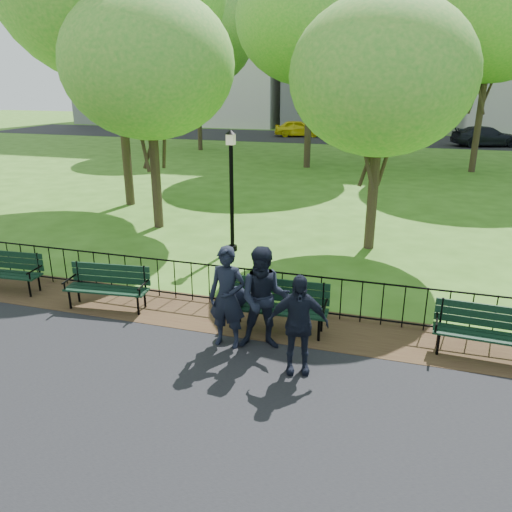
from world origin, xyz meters
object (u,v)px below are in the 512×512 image
(sedan_silver, at_px, (383,132))
(tree_near_e, at_px, (382,77))
(tree_far_e, at_px, (495,8))
(park_bench_left_a, at_px, (108,282))
(person_mid, at_px, (264,299))
(taxi, at_px, (298,128))
(person_right, at_px, (298,324))
(sedan_dark, at_px, (486,136))
(lamppost, at_px, (232,187))
(tree_far_c, at_px, (312,18))
(person_left, at_px, (227,297))
(park_bench_left_b, at_px, (6,267))
(park_bench_main, at_px, (265,299))
(tree_near_w, at_px, (148,65))
(tree_far_w, at_px, (196,37))
(park_bench_right_a, at_px, (487,326))

(sedan_silver, bearing_deg, tree_near_e, -176.43)
(tree_far_e, bearing_deg, park_bench_left_a, -114.40)
(person_mid, height_order, taxi, person_mid)
(tree_far_e, relative_size, person_right, 6.57)
(sedan_dark, bearing_deg, lamppost, 140.23)
(tree_far_c, relative_size, sedan_silver, 2.24)
(tree_far_e, height_order, person_left, tree_far_e)
(park_bench_left_b, distance_m, person_right, 7.17)
(park_bench_left_a, height_order, park_bench_left_b, park_bench_left_a)
(tree_far_c, bearing_deg, lamppost, -86.92)
(park_bench_main, distance_m, sedan_silver, 31.75)
(tree_near_w, bearing_deg, tree_far_e, 52.31)
(sedan_dark, bearing_deg, tree_near_w, 133.31)
(tree_near_e, height_order, tree_far_w, tree_far_w)
(park_bench_left_b, bearing_deg, sedan_dark, 62.21)
(park_bench_main, bearing_deg, lamppost, 114.96)
(sedan_silver, bearing_deg, tree_near_w, 168.81)
(park_bench_left_b, height_order, taxi, taxi)
(taxi, relative_size, sedan_dark, 0.83)
(park_bench_left_a, height_order, taxi, taxi)
(park_bench_main, height_order, person_left, person_left)
(tree_near_w, bearing_deg, person_left, -54.06)
(park_bench_right_a, bearing_deg, tree_near_w, 151.48)
(tree_far_c, distance_m, person_left, 20.76)
(tree_far_e, xyz_separation_m, sedan_dark, (1.96, 11.56, -7.03))
(person_left, distance_m, sedan_silver, 32.53)
(sedan_silver, height_order, sedan_dark, sedan_silver)
(park_bench_main, height_order, sedan_silver, sedan_silver)
(park_bench_right_a, height_order, person_right, person_right)
(lamppost, height_order, person_mid, lamppost)
(person_mid, height_order, sedan_silver, person_mid)
(tree_far_c, relative_size, taxi, 2.70)
(park_bench_main, bearing_deg, park_bench_left_b, 176.72)
(park_bench_left_b, bearing_deg, park_bench_right_a, -4.07)
(lamppost, bearing_deg, park_bench_left_b, -133.91)
(park_bench_right_a, bearing_deg, person_mid, -164.16)
(park_bench_left_b, bearing_deg, person_left, -13.42)
(tree_near_e, distance_m, tree_far_w, 22.28)
(tree_near_w, bearing_deg, lamppost, -26.79)
(park_bench_main, relative_size, tree_far_w, 0.18)
(park_bench_main, distance_m, park_bench_left_a, 3.42)
(tree_far_w, distance_m, person_mid, 27.63)
(sedan_silver, bearing_deg, park_bench_left_a, 174.27)
(taxi, xyz_separation_m, sedan_silver, (7.05, -2.15, 0.11))
(park_bench_left_b, xyz_separation_m, person_mid, (6.31, -0.82, 0.40))
(park_bench_main, height_order, person_mid, person_mid)
(person_right, distance_m, sedan_silver, 33.01)
(tree_near_e, xyz_separation_m, tree_far_w, (-12.80, 18.06, 2.50))
(person_mid, xyz_separation_m, sedan_silver, (0.17, 32.42, -0.16))
(park_bench_main, bearing_deg, tree_far_w, 113.57)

